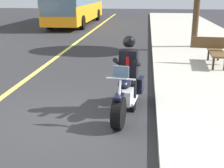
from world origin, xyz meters
TOP-DOWN VIEW (x-y plane):
  - ground_plane at (0.00, 0.00)m, footprint 80.00×80.00m
  - motorcycle_main at (-0.76, 1.32)m, footprint 2.22×0.76m
  - rider_main at (-0.94, 1.34)m, footprint 0.67×0.60m
  - bus_near at (-18.96, -4.02)m, footprint 11.05×2.70m
  - bench_sidewalk at (-5.18, 4.21)m, footprint 1.83×1.80m

SIDE VIEW (x-z plane):
  - ground_plane at x=0.00m, z-range 0.00..0.00m
  - motorcycle_main at x=-0.76m, z-range -0.18..1.08m
  - bench_sidewalk at x=-5.18m, z-range 0.24..1.19m
  - rider_main at x=-0.94m, z-range 0.17..1.91m
  - bus_near at x=-18.96m, z-range 0.22..3.52m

